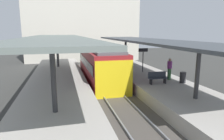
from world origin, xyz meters
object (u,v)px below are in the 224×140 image
Objects in this scene: platform_bench at (158,77)px; passenger_mid_platform at (122,59)px; commuter_train at (100,65)px; litter_bin at (183,77)px; platform_sign at (143,55)px; passenger_near_bench at (170,69)px.

platform_bench is 0.85× the size of passenger_mid_platform.
passenger_mid_platform is (-0.55, 7.02, 0.39)m from platform_bench.
platform_bench is at bearing -85.49° from passenger_mid_platform.
commuter_train reaches higher than passenger_mid_platform.
litter_bin is 0.49× the size of passenger_mid_platform.
platform_sign is 1.32× the size of passenger_near_bench.
platform_sign is at bearing -10.65° from commuter_train.
platform_sign is 4.82m from litter_bin.
platform_bench is at bearing -148.42° from passenger_near_bench.
platform_sign reaches higher than platform_bench.
commuter_train is at bearing 138.77° from passenger_near_bench.
platform_bench is at bearing -98.86° from platform_sign.
commuter_train is 7.20× the size of platform_bench.
commuter_train is 4.06m from platform_sign.
platform_sign is (3.89, -0.73, 0.90)m from commuter_train.
passenger_near_bench is at bearing -76.81° from platform_sign.
litter_bin is 1.29m from passenger_near_bench.
platform_bench is 7.06m from passenger_mid_platform.
platform_sign is 1.35× the size of passenger_mid_platform.
commuter_train is 4.56× the size of platform_sign.
litter_bin is at bearing -71.14° from passenger_mid_platform.
litter_bin is 7.66m from passenger_mid_platform.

